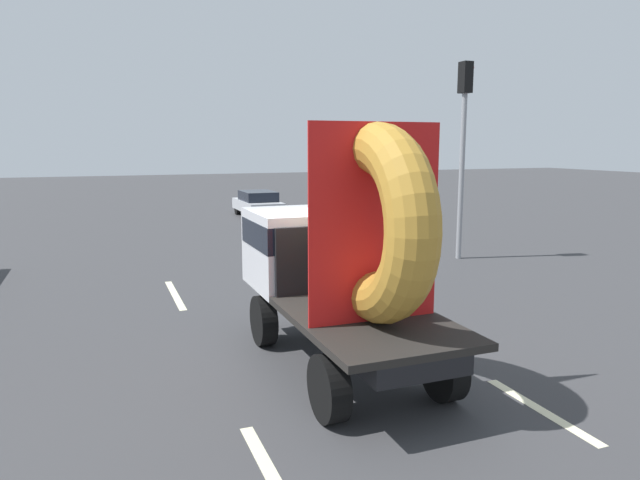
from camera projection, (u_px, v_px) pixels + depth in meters
ground_plane at (339, 354)px, 9.64m from camera, size 120.00×120.00×0.00m
flatbed_truck at (337, 254)px, 8.94m from camera, size 2.02×4.84×3.78m
distant_sedan at (258, 203)px, 27.72m from camera, size 1.65×3.84×1.25m
traffic_light at (463, 133)px, 17.09m from camera, size 0.42×0.36×5.87m
lane_dash_left_near at (273, 479)px, 6.03m from camera, size 0.16×2.36×0.01m
lane_dash_left_far at (175, 295)px, 13.41m from camera, size 0.16×2.77×0.01m
lane_dash_right_near at (541, 410)px, 7.60m from camera, size 0.16×2.05×0.01m
lane_dash_right_far at (316, 276)px, 15.30m from camera, size 0.16×2.78×0.01m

